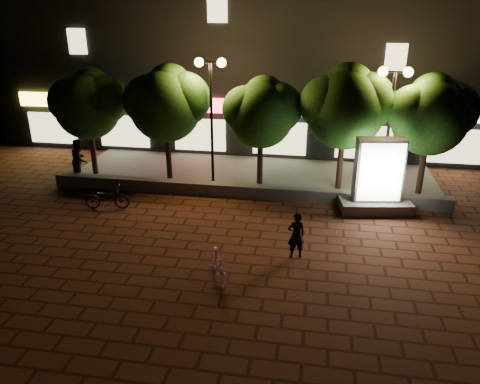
% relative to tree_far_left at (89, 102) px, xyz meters
% --- Properties ---
extents(ground, '(80.00, 80.00, 0.00)m').
position_rel_tree_far_left_xyz_m(ground, '(6.95, -5.46, -3.29)').
color(ground, '#512919').
rests_on(ground, ground).
extents(retaining_wall, '(16.00, 0.45, 0.50)m').
position_rel_tree_far_left_xyz_m(retaining_wall, '(6.95, -1.46, -3.04)').
color(retaining_wall, slate).
rests_on(retaining_wall, ground).
extents(sidewalk, '(16.00, 5.00, 0.08)m').
position_rel_tree_far_left_xyz_m(sidewalk, '(6.95, 1.04, -3.25)').
color(sidewalk, slate).
rests_on(sidewalk, ground).
extents(building_block, '(28.00, 8.12, 11.30)m').
position_rel_tree_far_left_xyz_m(building_block, '(6.94, 7.53, 1.70)').
color(building_block, black).
rests_on(building_block, ground).
extents(tree_far_left, '(3.36, 2.80, 4.63)m').
position_rel_tree_far_left_xyz_m(tree_far_left, '(0.00, 0.00, 0.00)').
color(tree_far_left, black).
rests_on(tree_far_left, sidewalk).
extents(tree_left, '(3.60, 3.00, 4.89)m').
position_rel_tree_far_left_xyz_m(tree_left, '(3.50, 0.00, 0.15)').
color(tree_left, black).
rests_on(tree_left, sidewalk).
extents(tree_mid, '(3.24, 2.70, 4.50)m').
position_rel_tree_far_left_xyz_m(tree_mid, '(7.50, -0.00, -0.08)').
color(tree_mid, black).
rests_on(tree_mid, sidewalk).
extents(tree_right, '(3.72, 3.10, 5.07)m').
position_rel_tree_far_left_xyz_m(tree_right, '(10.80, 0.00, 0.27)').
color(tree_right, black).
rests_on(tree_right, sidewalk).
extents(tree_far_right, '(3.48, 2.90, 4.76)m').
position_rel_tree_far_left_xyz_m(tree_far_right, '(14.00, 0.00, 0.08)').
color(tree_far_right, black).
rests_on(tree_far_right, sidewalk).
extents(street_lamp_left, '(1.26, 0.36, 5.18)m').
position_rel_tree_far_left_xyz_m(street_lamp_left, '(5.45, -0.26, 0.74)').
color(street_lamp_left, black).
rests_on(street_lamp_left, sidewalk).
extents(street_lamp_right, '(1.26, 0.36, 4.98)m').
position_rel_tree_far_left_xyz_m(street_lamp_right, '(12.45, -0.26, 0.60)').
color(street_lamp_right, black).
rests_on(street_lamp_right, sidewalk).
extents(ad_kiosk, '(2.76, 1.69, 2.80)m').
position_rel_tree_far_left_xyz_m(ad_kiosk, '(12.04, -1.96, -2.16)').
color(ad_kiosk, slate).
rests_on(ad_kiosk, ground).
extents(scooter_pink, '(1.06, 1.51, 0.89)m').
position_rel_tree_far_left_xyz_m(scooter_pink, '(7.25, -7.54, -2.85)').
color(scooter_pink, '#F39CD8').
rests_on(scooter_pink, ground).
extents(rider, '(0.64, 0.53, 1.51)m').
position_rel_tree_far_left_xyz_m(rider, '(9.31, -5.92, -2.54)').
color(rider, black).
rests_on(rider, ground).
extents(scooter_parked, '(1.76, 0.87, 0.88)m').
position_rel_tree_far_left_xyz_m(scooter_parked, '(2.09, -3.47, -2.85)').
color(scooter_parked, black).
rests_on(scooter_parked, ground).
extents(pedestrian, '(0.85, 1.00, 1.83)m').
position_rel_tree_far_left_xyz_m(pedestrian, '(-0.23, -0.96, -2.30)').
color(pedestrian, black).
rests_on(pedestrian, sidewalk).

